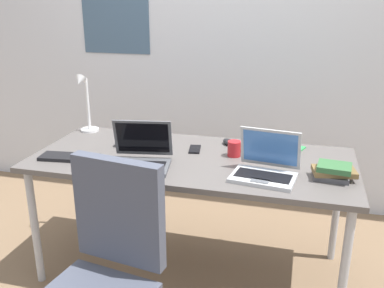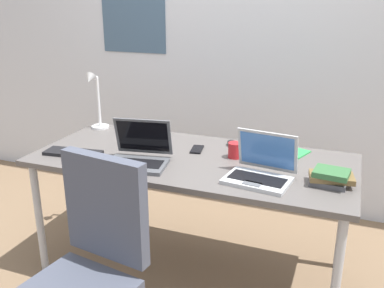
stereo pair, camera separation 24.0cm
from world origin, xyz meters
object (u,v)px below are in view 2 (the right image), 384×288
object	(u,v)px
external_keyboard	(73,153)
paper_folder_far_corner	(280,154)
cell_phone	(197,149)
book_stack	(331,177)
coffee_mug	(235,150)
laptop_far_corner	(260,171)
headphones	(136,143)
laptop_front_left	(138,156)
desk_lamp	(96,101)
computer_mouse	(232,143)

from	to	relation	value
external_keyboard	paper_folder_far_corner	world-z (taller)	external_keyboard
cell_phone	book_stack	size ratio (longest dim) A/B	0.60
paper_folder_far_corner	coffee_mug	distance (m)	0.27
cell_phone	book_stack	bearing A→B (deg)	-26.98
laptop_far_corner	headphones	xyz separation A→B (m)	(-0.82, 0.25, -0.03)
laptop_front_left	external_keyboard	world-z (taller)	laptop_front_left
book_stack	paper_folder_far_corner	distance (m)	0.45
desk_lamp	paper_folder_far_corner	bearing A→B (deg)	-2.33
laptop_front_left	headphones	distance (m)	0.31
cell_phone	book_stack	world-z (taller)	book_stack
paper_folder_far_corner	coffee_mug	world-z (taller)	coffee_mug
laptop_front_left	computer_mouse	bearing A→B (deg)	49.84
computer_mouse	cell_phone	bearing A→B (deg)	-170.79
desk_lamp	external_keyboard	distance (m)	0.53
computer_mouse	cell_phone	distance (m)	0.23
external_keyboard	cell_phone	bearing A→B (deg)	20.26
computer_mouse	coffee_mug	distance (m)	0.20
laptop_front_left	computer_mouse	world-z (taller)	laptop_front_left
cell_phone	coffee_mug	distance (m)	0.25
laptop_front_left	paper_folder_far_corner	bearing A→B (deg)	30.95
paper_folder_far_corner	coffee_mug	xyz separation A→B (m)	(-0.23, -0.14, 0.04)
laptop_front_left	laptop_far_corner	bearing A→B (deg)	2.05
computer_mouse	external_keyboard	bearing A→B (deg)	178.30
book_stack	coffee_mug	bearing A→B (deg)	159.56
external_keyboard	computer_mouse	size ratio (longest dim) A/B	3.44
headphones	paper_folder_far_corner	size ratio (longest dim) A/B	0.69
computer_mouse	book_stack	xyz separation A→B (m)	(0.60, -0.39, 0.02)
desk_lamp	external_keyboard	xyz separation A→B (m)	(0.14, -0.48, -0.19)
desk_lamp	book_stack	size ratio (longest dim) A/B	1.78
headphones	paper_folder_far_corner	world-z (taller)	headphones
desk_lamp	laptop_front_left	bearing A→B (deg)	-39.88
laptop_far_corner	computer_mouse	bearing A→B (deg)	121.29
cell_phone	paper_folder_far_corner	bearing A→B (deg)	2.08
cell_phone	laptop_front_left	bearing A→B (deg)	-135.02
desk_lamp	laptop_far_corner	world-z (taller)	desk_lamp
cell_phone	headphones	world-z (taller)	headphones
cell_phone	coffee_mug	size ratio (longest dim) A/B	1.20
computer_mouse	paper_folder_far_corner	distance (m)	0.31
laptop_far_corner	book_stack	world-z (taller)	laptop_far_corner
paper_folder_far_corner	laptop_far_corner	bearing A→B (deg)	-94.87
computer_mouse	desk_lamp	bearing A→B (deg)	147.91
computer_mouse	coffee_mug	xyz separation A→B (m)	(0.07, -0.19, 0.03)
laptop_far_corner	external_keyboard	bearing A→B (deg)	-178.35
laptop_far_corner	computer_mouse	world-z (taller)	laptop_far_corner
external_keyboard	paper_folder_far_corner	distance (m)	1.20
laptop_far_corner	cell_phone	xyz separation A→B (m)	(-0.44, 0.29, -0.04)
paper_folder_far_corner	book_stack	bearing A→B (deg)	-48.69
cell_phone	book_stack	xyz separation A→B (m)	(0.77, -0.24, 0.04)
external_keyboard	headphones	world-z (taller)	headphones
external_keyboard	book_stack	bearing A→B (deg)	-2.98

